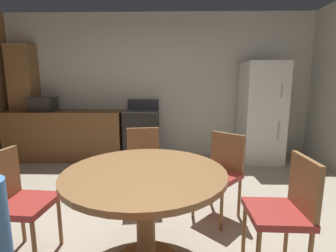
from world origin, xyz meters
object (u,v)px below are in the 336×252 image
(dining_table, at_px, (145,191))
(chair_east, at_px, (286,207))
(oven_range, at_px, (142,135))
(chair_west, at_px, (16,198))
(chair_north, at_px, (143,161))
(microwave, at_px, (43,104))
(chair_northeast, at_px, (221,170))
(refrigerator, at_px, (261,113))

(dining_table, distance_m, chair_east, 1.02)
(oven_range, height_order, chair_west, oven_range)
(chair_north, distance_m, chair_west, 1.29)
(chair_east, xyz_separation_m, chair_west, (-2.03, 0.09, 0.00))
(microwave, height_order, chair_northeast, microwave)
(chair_east, distance_m, chair_north, 1.55)
(chair_northeast, bearing_deg, chair_east, 66.01)
(chair_west, bearing_deg, oven_range, 80.01)
(microwave, bearing_deg, chair_northeast, -33.77)
(chair_east, xyz_separation_m, chair_north, (-1.16, 1.03, 0.00))
(microwave, relative_size, chair_north, 0.51)
(chair_northeast, bearing_deg, chair_west, -25.21)
(microwave, height_order, dining_table, microwave)
(oven_range, distance_m, chair_east, 3.03)
(refrigerator, height_order, chair_northeast, refrigerator)
(dining_table, relative_size, chair_north, 1.35)
(microwave, distance_m, chair_northeast, 3.51)
(oven_range, xyz_separation_m, chair_east, (1.39, -2.70, 0.03))
(chair_east, xyz_separation_m, chair_northeast, (-0.32, 0.76, 0.00))
(oven_range, xyz_separation_m, microwave, (-1.81, -0.00, 0.56))
(chair_north, bearing_deg, refrigerator, 122.25)
(refrigerator, relative_size, chair_north, 2.02)
(microwave, bearing_deg, refrigerator, -0.73)
(dining_table, relative_size, chair_northeast, 1.35)
(chair_west, bearing_deg, dining_table, 0.00)
(oven_range, xyz_separation_m, chair_northeast, (1.08, -1.93, 0.03))
(microwave, height_order, chair_east, microwave)
(microwave, height_order, chair_west, microwave)
(oven_range, relative_size, chair_northeast, 1.26)
(chair_west, bearing_deg, refrigerator, 46.30)
(oven_range, distance_m, refrigerator, 2.18)
(refrigerator, xyz_separation_m, dining_table, (-1.77, -2.62, -0.28))
(chair_east, bearing_deg, dining_table, 0.00)
(chair_east, bearing_deg, refrigerator, -104.46)
(refrigerator, relative_size, dining_table, 1.50)
(chair_east, relative_size, chair_north, 1.00)
(refrigerator, height_order, microwave, refrigerator)
(oven_range, bearing_deg, chair_northeast, -60.88)
(refrigerator, bearing_deg, chair_northeast, -119.65)
(chair_east, bearing_deg, chair_north, -40.36)
(chair_north, xyz_separation_m, chair_west, (-0.88, -0.94, 0.00))
(chair_northeast, bearing_deg, refrigerator, -166.23)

